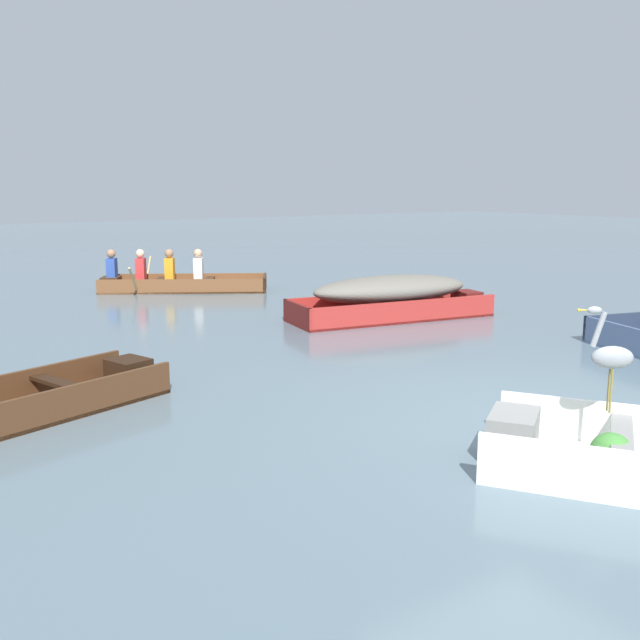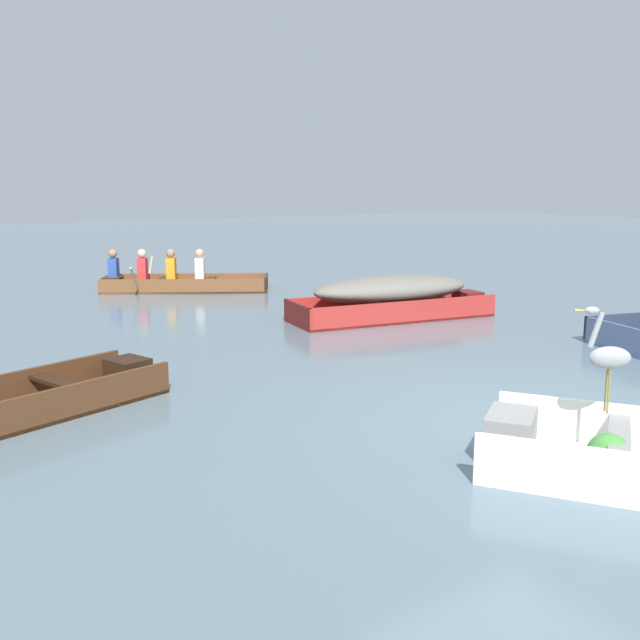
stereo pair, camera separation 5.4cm
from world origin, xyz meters
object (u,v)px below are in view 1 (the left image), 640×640
Objects in this scene: skiff_red_near_moored at (393,294)px; heron_on_dinghy at (611,354)px; rowboat_wooden_brown_with_crew at (172,281)px; skiff_dark_varnish_mid_moored at (31,404)px.

skiff_red_near_moored is 4.22× the size of heron_on_dinghy.
rowboat_wooden_brown_with_crew is (-1.82, 5.05, -0.20)m from skiff_red_near_moored.
skiff_red_near_moored is 5.37m from rowboat_wooden_brown_with_crew.
skiff_dark_varnish_mid_moored is at bearing -121.55° from rowboat_wooden_brown_with_crew.
skiff_red_near_moored is 1.16× the size of skiff_dark_varnish_mid_moored.
skiff_red_near_moored is at bearing 18.12° from skiff_dark_varnish_mid_moored.
skiff_dark_varnish_mid_moored is (-6.15, -2.01, -0.30)m from skiff_red_near_moored.
skiff_dark_varnish_mid_moored is 8.28m from rowboat_wooden_brown_with_crew.
skiff_red_near_moored reaches higher than skiff_dark_varnish_mid_moored.
skiff_dark_varnish_mid_moored is at bearing 132.66° from heron_on_dinghy.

